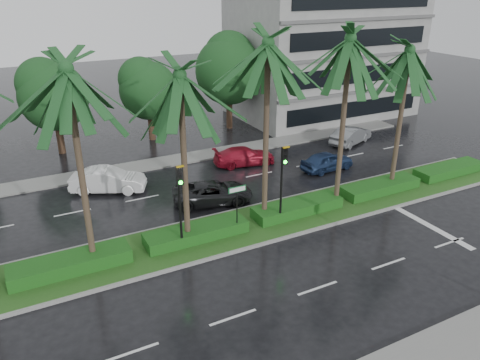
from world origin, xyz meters
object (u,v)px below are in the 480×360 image
signal_median_left (180,195)px  car_darkgrey (213,192)px  street_sign (237,198)px  car_red (244,156)px  car_grey (351,135)px  car_white (108,180)px  car_blue (327,161)px

signal_median_left → car_darkgrey: size_ratio=0.94×
street_sign → car_red: 10.07m
car_grey → car_darkgrey: bearing=86.9°
signal_median_left → car_white: 9.07m
car_red → car_grey: bearing=-79.7°
car_red → car_grey: car_grey is taller
street_sign → car_grey: size_ratio=0.61×
signal_median_left → car_grey: (17.57, 8.91, -2.30)m
street_sign → car_white: size_ratio=0.58×
signal_median_left → car_white: signal_median_left is taller
car_red → car_blue: 5.70m
car_darkgrey → car_grey: 14.82m
car_darkgrey → car_blue: size_ratio=1.22×
car_white → car_grey: (19.07, 0.26, -0.04)m
car_darkgrey → car_grey: bearing=-56.5°
signal_median_left → car_darkgrey: signal_median_left is taller
car_darkgrey → car_red: (4.50, 4.54, -0.02)m
signal_median_left → street_sign: signal_median_left is taller
signal_median_left → car_darkgrey: 5.99m
car_white → car_blue: 14.40m
car_red → car_blue: (4.50, -3.50, 0.02)m
signal_median_left → car_white: size_ratio=0.97×
car_white → car_grey: size_ratio=1.06×
car_darkgrey → car_blue: 9.06m
car_blue → car_grey: (5.07, 3.61, 0.05)m
signal_median_left → car_red: size_ratio=1.01×
car_white → car_red: car_white is taller
signal_median_left → street_sign: 3.13m
street_sign → car_white: (-4.50, 8.47, -1.39)m
signal_median_left → car_grey: size_ratio=1.03×
car_darkgrey → car_red: size_ratio=1.08×
car_white → car_blue: (14.00, -3.35, -0.09)m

